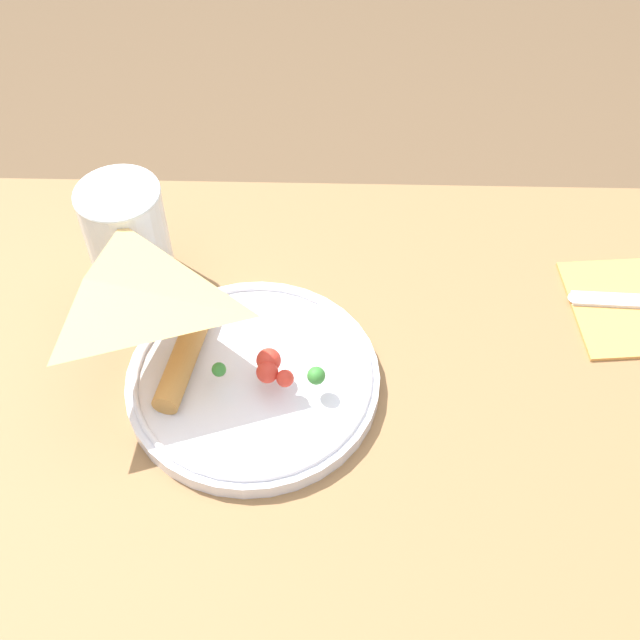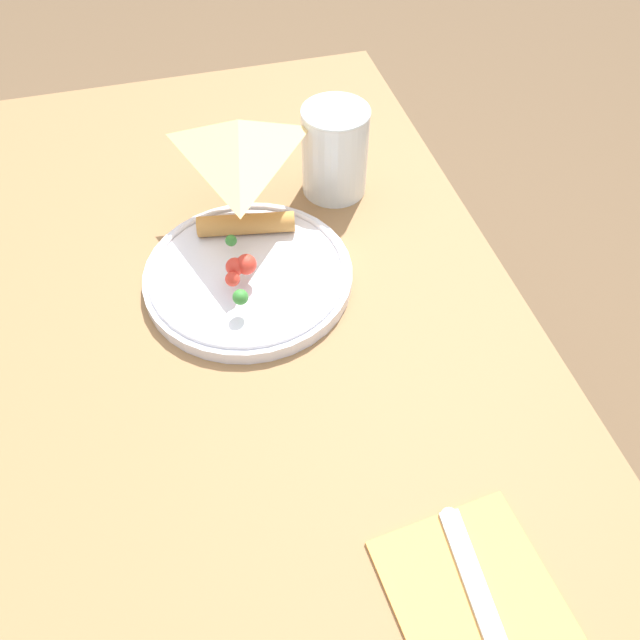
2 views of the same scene
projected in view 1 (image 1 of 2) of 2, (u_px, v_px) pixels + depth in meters
name	position (u px, v px, depth m)	size (l,w,h in m)	color
dining_table	(339.00, 530.00, 0.78)	(1.09, 0.75, 0.74)	olive
plate_pizza	(254.00, 376.00, 0.74)	(0.23, 0.23, 0.05)	white
milk_glass	(128.00, 238.00, 0.80)	(0.08, 0.08, 0.11)	white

